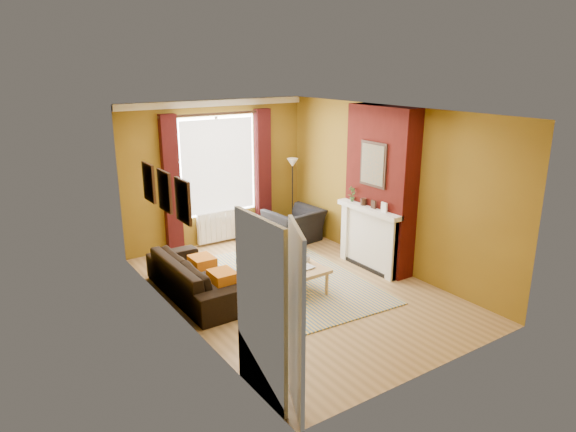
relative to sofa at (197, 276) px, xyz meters
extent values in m
plane|color=olive|center=(1.42, -0.66, -0.31)|extent=(5.50, 5.50, 0.00)
cube|color=olive|center=(1.42, 2.09, 1.09)|extent=(3.80, 0.02, 2.80)
cube|color=olive|center=(1.42, -3.41, 1.09)|extent=(3.80, 0.02, 2.80)
cube|color=olive|center=(3.32, -0.66, 1.09)|extent=(0.02, 5.50, 2.80)
cube|color=olive|center=(-0.48, -0.66, 1.09)|extent=(0.02, 5.50, 2.80)
cube|color=white|center=(1.42, -0.66, 2.49)|extent=(3.80, 5.50, 0.01)
cube|color=#480E0A|center=(3.14, -0.66, 1.09)|extent=(0.35, 1.40, 2.80)
cube|color=white|center=(2.95, -0.66, 0.24)|extent=(0.12, 1.30, 1.10)
cube|color=white|center=(2.90, -0.66, 0.77)|extent=(0.22, 1.40, 0.08)
cube|color=white|center=(2.93, -1.24, 0.21)|extent=(0.16, 0.14, 1.04)
cube|color=white|center=(2.93, -0.08, 0.21)|extent=(0.16, 0.14, 1.04)
cube|color=black|center=(2.98, -0.66, 0.14)|extent=(0.06, 0.80, 0.90)
cube|color=black|center=(2.96, -0.66, -0.28)|extent=(0.20, 1.00, 0.06)
cube|color=white|center=(2.91, -1.01, 0.89)|extent=(0.03, 0.12, 0.16)
cube|color=black|center=(2.91, -0.76, 0.88)|extent=(0.03, 0.10, 0.14)
cylinder|color=black|center=(2.91, -0.51, 0.87)|extent=(0.10, 0.10, 0.12)
cube|color=black|center=(2.96, -0.66, 1.54)|extent=(0.03, 0.60, 0.75)
cube|color=#A46A37|center=(2.93, -0.66, 1.54)|extent=(0.01, 0.52, 0.66)
cube|color=white|center=(1.42, 2.05, 2.43)|extent=(3.80, 0.08, 0.12)
cube|color=white|center=(1.42, 2.06, 1.24)|extent=(1.60, 0.04, 1.90)
cube|color=white|center=(1.42, 2.02, 1.24)|extent=(1.50, 0.02, 1.80)
cube|color=white|center=(1.42, 2.04, 1.24)|extent=(0.06, 0.04, 1.90)
cube|color=#3D0D0E|center=(0.44, 1.97, 1.04)|extent=(0.30, 0.16, 2.50)
cube|color=#3D0D0E|center=(2.40, 1.97, 1.04)|extent=(0.30, 0.16, 2.50)
cylinder|color=black|center=(1.42, 1.97, 2.24)|extent=(2.30, 0.05, 0.05)
cube|color=white|center=(1.42, 1.99, 0.04)|extent=(1.00, 0.10, 0.60)
cube|color=white|center=(0.97, 1.93, 0.04)|extent=(0.04, 0.03, 0.56)
cube|color=white|center=(1.08, 1.93, 0.04)|extent=(0.04, 0.03, 0.56)
cube|color=white|center=(1.19, 1.93, 0.04)|extent=(0.04, 0.03, 0.56)
cube|color=white|center=(1.30, 1.93, 0.04)|extent=(0.04, 0.03, 0.56)
cube|color=white|center=(1.41, 1.93, 0.04)|extent=(0.04, 0.03, 0.56)
cube|color=white|center=(1.52, 1.93, 0.04)|extent=(0.04, 0.03, 0.56)
cube|color=white|center=(1.63, 1.93, 0.04)|extent=(0.04, 0.03, 0.56)
cube|color=white|center=(1.74, 1.93, 0.04)|extent=(0.04, 0.03, 0.56)
cube|color=white|center=(1.85, 1.93, 0.04)|extent=(0.04, 0.03, 0.56)
cube|color=black|center=(-0.45, -0.76, 1.44)|extent=(0.04, 0.44, 0.58)
cube|color=#9EC92F|center=(-0.43, -0.76, 1.44)|extent=(0.01, 0.38, 0.52)
cube|color=black|center=(-0.45, -0.11, 1.44)|extent=(0.04, 0.44, 0.58)
cube|color=green|center=(-0.43, -0.11, 1.44)|extent=(0.01, 0.38, 0.52)
cube|color=black|center=(-0.45, 0.54, 1.44)|extent=(0.04, 0.44, 0.58)
cube|color=#D03448|center=(-0.43, 0.54, 1.44)|extent=(0.01, 0.38, 0.52)
cube|color=white|center=(-0.46, -2.71, 0.69)|extent=(0.05, 0.94, 2.06)
cube|color=black|center=(-0.44, -2.71, 0.69)|extent=(0.02, 0.80, 1.98)
cube|color=white|center=(-0.26, -3.07, 0.69)|extent=(0.37, 0.74, 1.98)
imported|color=#3C6D30|center=(2.91, -0.21, 0.94)|extent=(0.14, 0.10, 0.27)
cube|color=#B85E0F|center=(0.15, -0.60, 0.18)|extent=(0.34, 0.40, 0.16)
cube|color=#B85E0F|center=(0.15, 0.10, 0.18)|extent=(0.34, 0.40, 0.16)
cube|color=#376399|center=(1.38, -0.33, -0.31)|extent=(2.58, 3.44, 0.02)
imported|color=black|center=(0.00, 0.00, 0.00)|extent=(0.85, 2.16, 0.63)
imported|color=black|center=(2.67, 1.23, 0.02)|extent=(1.12, 1.01, 0.67)
cube|color=tan|center=(1.38, -0.55, 0.09)|extent=(0.69, 1.32, 0.05)
cylinder|color=tan|center=(1.14, -1.14, -0.12)|extent=(0.06, 0.06, 0.38)
cylinder|color=tan|center=(1.66, -1.13, -0.12)|extent=(0.06, 0.06, 0.38)
cylinder|color=tan|center=(1.10, 0.02, -0.12)|extent=(0.06, 0.06, 0.38)
cylinder|color=tan|center=(1.62, 0.04, -0.12)|extent=(0.06, 0.06, 0.38)
cylinder|color=olive|center=(1.91, 1.68, -0.07)|extent=(0.50, 0.50, 0.50)
cylinder|color=black|center=(2.97, 1.74, -0.30)|extent=(0.27, 0.27, 0.03)
cylinder|color=black|center=(2.97, 1.74, 0.44)|extent=(0.03, 0.03, 1.46)
cone|color=#F3E4C7|center=(2.97, 1.74, 1.18)|extent=(0.27, 0.27, 0.18)
imported|color=#999999|center=(1.33, -0.88, 0.13)|extent=(0.24, 0.30, 0.03)
imported|color=#999999|center=(1.49, -0.13, 0.13)|extent=(0.31, 0.33, 0.02)
imported|color=#999999|center=(1.59, -0.70, 0.17)|extent=(0.14, 0.14, 0.10)
cube|color=#262528|center=(1.32, -0.42, 0.13)|extent=(0.08, 0.17, 0.02)
camera|label=1|loc=(-2.88, -6.84, 3.16)|focal=32.00mm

